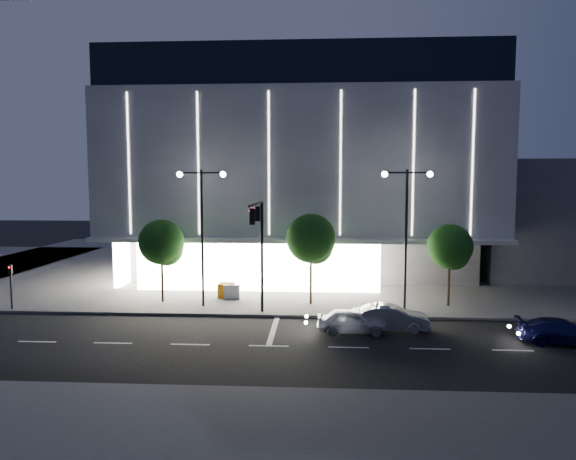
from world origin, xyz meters
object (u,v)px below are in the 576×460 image
(tree_mid, at_px, (311,241))
(barrier_c, at_px, (225,292))
(street_lamp_west, at_px, (202,217))
(car_third, at_px, (562,332))
(tree_right, at_px, (450,249))
(car_lead, at_px, (352,321))
(tree_left, at_px, (162,245))
(street_lamp_east, at_px, (406,218))
(traffic_mast, at_px, (259,236))
(barrier_d, at_px, (227,289))
(ped_signal_far, at_px, (11,282))
(barrier_b, at_px, (232,292))
(car_second, at_px, (390,318))

(tree_mid, height_order, barrier_c, tree_mid)
(street_lamp_west, height_order, tree_mid, street_lamp_west)
(car_third, relative_size, barrier_c, 3.95)
(tree_mid, relative_size, tree_right, 1.12)
(tree_right, height_order, car_lead, tree_right)
(tree_left, distance_m, car_third, 24.24)
(street_lamp_east, xyz_separation_m, tree_mid, (-5.97, 1.02, -1.62))
(barrier_c, bearing_deg, tree_mid, 3.42)
(tree_mid, bearing_deg, traffic_mast, -129.42)
(street_lamp_west, bearing_deg, barrier_c, 63.71)
(tree_mid, height_order, barrier_d, tree_mid)
(car_lead, height_order, car_third, car_lead)
(traffic_mast, relative_size, ped_signal_far, 2.36)
(tree_left, relative_size, barrier_d, 5.20)
(traffic_mast, bearing_deg, street_lamp_west, 146.35)
(street_lamp_east, bearing_deg, barrier_d, 166.02)
(traffic_mast, bearing_deg, tree_right, 17.02)
(car_third, xyz_separation_m, barrier_d, (-18.83, 9.23, 0.02))
(car_third, bearing_deg, barrier_b, 71.97)
(traffic_mast, bearing_deg, barrier_c, 121.34)
(car_second, distance_m, barrier_c, 12.28)
(tree_right, xyz_separation_m, barrier_b, (-14.49, 0.96, -3.23))
(street_lamp_west, distance_m, tree_right, 16.19)
(tree_left, xyz_separation_m, tree_right, (19.00, -0.00, -0.15))
(car_lead, bearing_deg, tree_mid, 23.40)
(tree_right, height_order, barrier_d, tree_right)
(street_lamp_east, bearing_deg, tree_mid, 170.31)
(street_lamp_east, height_order, car_lead, street_lamp_east)
(tree_left, bearing_deg, car_third, -17.67)
(street_lamp_west, relative_size, barrier_c, 8.18)
(tree_mid, relative_size, car_third, 1.42)
(traffic_mast, height_order, tree_left, traffic_mast)
(tree_mid, bearing_deg, street_lamp_east, -9.69)
(tree_right, relative_size, barrier_d, 5.01)
(street_lamp_east, relative_size, car_second, 2.11)
(ped_signal_far, bearing_deg, tree_left, 15.61)
(car_third, relative_size, barrier_d, 3.95)
(car_third, bearing_deg, car_lead, 89.16)
(car_lead, bearing_deg, barrier_d, 48.43)
(tree_right, bearing_deg, street_lamp_east, -161.37)
(traffic_mast, height_order, car_lead, traffic_mast)
(tree_mid, xyz_separation_m, barrier_c, (-5.96, 1.14, -3.68))
(street_lamp_west, height_order, car_third, street_lamp_west)
(car_second, bearing_deg, street_lamp_west, 72.92)
(traffic_mast, height_order, ped_signal_far, traffic_mast)
(car_lead, height_order, barrier_b, car_lead)
(car_third, distance_m, barrier_c, 20.62)
(tree_left, bearing_deg, street_lamp_west, -18.94)
(traffic_mast, distance_m, car_second, 8.82)
(car_second, relative_size, car_third, 0.98)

